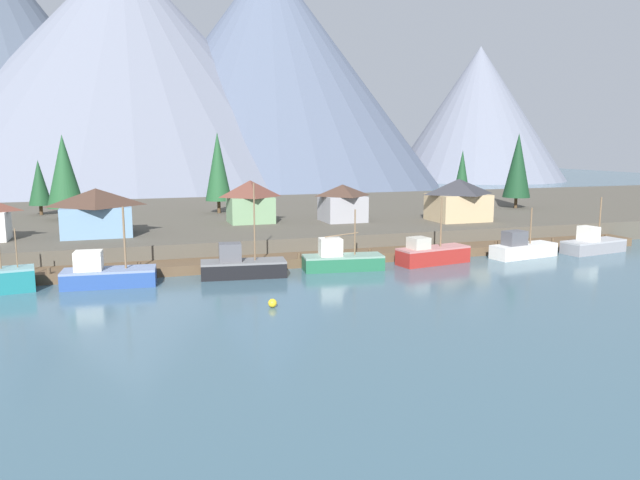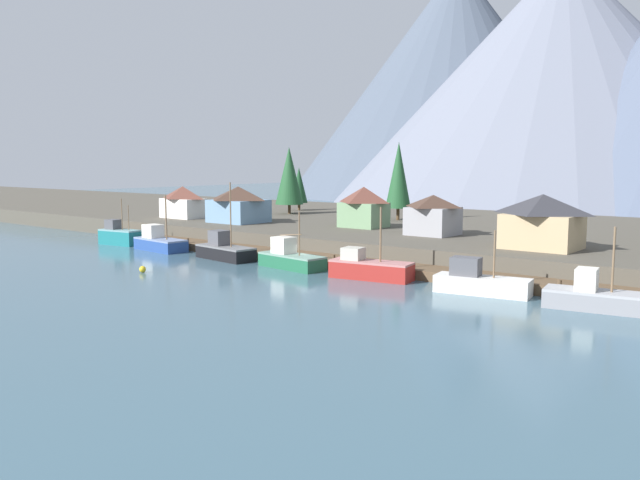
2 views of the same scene
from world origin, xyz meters
name	(u,v)px [view 1 (image 1 of 2)]	position (x,y,z in m)	size (l,w,h in m)	color
ground_plane	(287,242)	(0.00, 20.00, -0.50)	(400.00, 400.00, 1.00)	#3D5B6B
dock	(330,258)	(0.00, 1.99, 0.50)	(80.00, 4.00, 1.60)	brown
shoreline_bank	(266,219)	(0.00, 32.00, 1.25)	(400.00, 56.00, 2.50)	#4C473D
mountain_central_peak	(126,69)	(-18.11, 136.03, 34.92)	(130.36, 130.36, 69.83)	slate
mountain_east_peak	(270,72)	(24.96, 130.80, 35.18)	(106.92, 106.92, 70.36)	#4C566B
mountain_far_ridge	(478,114)	(102.29, 132.73, 23.56)	(62.43, 62.43, 47.11)	slate
fishing_boat_blue	(106,274)	(-22.98, -2.04, 1.08)	(8.43, 3.82, 7.24)	navy
fishing_boat_black	(242,266)	(-10.51, -2.13, 1.06)	(8.49, 3.98, 9.15)	black
fishing_boat_green	(341,260)	(-0.19, -2.07, 1.07)	(8.49, 3.90, 6.22)	#1E5B3D
fishing_boat_red	(432,254)	(10.26, -2.17, 1.07)	(8.51, 3.98, 7.14)	maroon
fishing_boat_white	(522,248)	(21.86, -2.13, 1.05)	(8.50, 3.88, 5.65)	silver
fishing_boat_grey	(593,244)	(31.76, -2.22, 0.99)	(8.53, 4.08, 6.59)	gray
house_tan	(458,199)	(22.06, 12.24, 5.40)	(7.62, 6.32, 5.68)	tan
house_green	(250,201)	(-5.16, 19.01, 5.37)	(6.01, 5.04, 5.60)	#6B8E66
house_blue	(97,211)	(-24.06, 13.42, 5.25)	(7.89, 6.89, 5.37)	#6689A8
house_grey	(342,202)	(6.93, 16.61, 5.03)	(5.66, 5.69, 4.95)	gray
conifer_near_left	(64,171)	(-28.60, 30.12, 9.14)	(4.87, 4.87, 11.60)	#4C3823
conifer_near_right	(462,173)	(33.57, 30.27, 7.92)	(2.82, 2.82, 9.33)	#4C3823
conifer_mid_left	(39,183)	(-32.66, 37.48, 7.21)	(3.22, 3.22, 8.03)	#4C3823
conifer_mid_right	(218,167)	(-7.40, 31.60, 9.47)	(3.95, 3.95, 12.08)	#4C3823
conifer_back_left	(518,165)	(39.68, 23.61, 9.39)	(4.37, 4.37, 12.05)	#4C3823
channel_buoy	(272,303)	(-10.33, -13.90, 0.35)	(0.70, 0.70, 0.70)	gold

